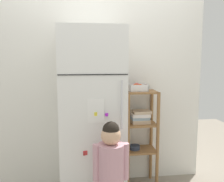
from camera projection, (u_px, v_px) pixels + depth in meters
The scene contains 5 objects.
kitchen_wall_back at pixel (100, 87), 2.80m from camera, with size 2.41×0.03×2.24m, color silver.
refrigerator at pixel (92, 116), 2.47m from camera, with size 0.62×0.68×1.74m.
child_standing at pixel (111, 165), 2.02m from camera, with size 0.30×0.22×0.94m.
pantry_shelf_unit at pixel (140, 128), 2.74m from camera, with size 0.36×0.29×1.09m.
fruit_bin at pixel (137, 87), 2.69m from camera, with size 0.21×0.17×0.09m.
Camera 1 is at (-0.20, -2.40, 1.45)m, focal length 38.98 mm.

